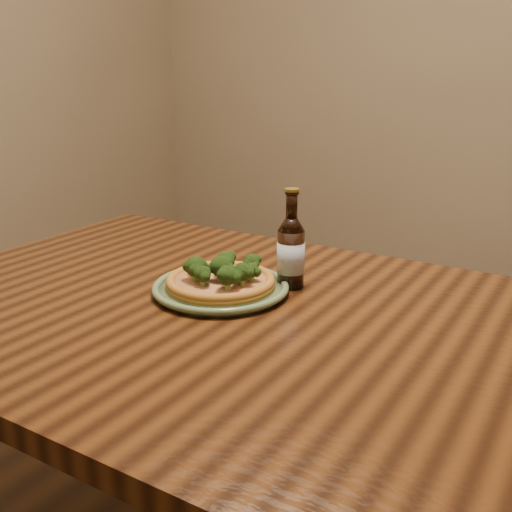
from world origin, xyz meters
The scene contains 4 objects.
table centered at (0.00, 0.10, 0.66)m, with size 1.60×0.90×0.75m.
plate centered at (-0.19, 0.15, 0.76)m, with size 0.27×0.27×0.02m.
pizza centered at (-0.19, 0.15, 0.78)m, with size 0.21×0.21×0.07m.
beer_bottle centered at (-0.09, 0.26, 0.82)m, with size 0.06×0.06×0.20m.
Camera 1 is at (0.44, -0.74, 1.17)m, focal length 42.00 mm.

